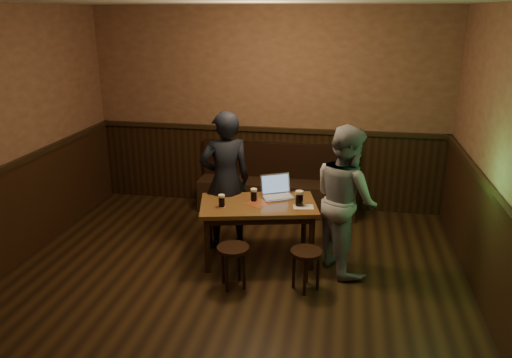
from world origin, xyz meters
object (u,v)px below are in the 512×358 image
object	(u,v)px
stool_left	(233,255)
pint_left	(222,201)
pint_mid	(254,195)
person_grey	(345,199)
pint_right	(299,198)
laptop	(277,191)
stool_right	(306,258)
person_suit	(225,181)
pub_table	(258,211)
bench	(277,190)

from	to	relation	value
stool_left	pint_left	bearing A→B (deg)	116.22
pint_mid	person_grey	bearing A→B (deg)	-4.78
pint_right	laptop	size ratio (longest dim) A/B	0.40
stool_right	pint_mid	xyz separation A→B (m)	(-0.66, 0.63, 0.41)
person_suit	pint_mid	bearing A→B (deg)	123.57
pub_table	person_suit	distance (m)	0.57
pint_left	pint_mid	bearing A→B (deg)	37.44
stool_left	laptop	distance (m)	1.03
pint_right	laptop	distance (m)	0.37
stool_left	pint_left	world-z (taller)	pint_left
pint_right	laptop	bearing A→B (deg)	139.11
pint_left	person_suit	xyz separation A→B (m)	(-0.07, 0.46, 0.07)
stool_right	laptop	xyz separation A→B (m)	(-0.42, 0.83, 0.40)
bench	person_grey	world-z (taller)	person_grey
laptop	pint_left	bearing A→B (deg)	-167.90
bench	pint_left	world-z (taller)	bench
stool_left	pint_mid	xyz separation A→B (m)	(0.08, 0.70, 0.40)
stool_right	person_suit	bearing A→B (deg)	140.59
pint_left	pub_table	bearing A→B (deg)	26.07
person_grey	stool_left	bearing A→B (deg)	89.42
pint_right	person_grey	size ratio (longest dim) A/B	0.11
person_suit	person_grey	size ratio (longest dim) A/B	1.03
person_suit	bench	bearing A→B (deg)	-135.80
pint_mid	person_suit	distance (m)	0.45
stool_left	person_grey	size ratio (longest dim) A/B	0.28
bench	pint_mid	world-z (taller)	bench
stool_left	pint_mid	size ratio (longest dim) A/B	2.99
pub_table	pint_left	size ratio (longest dim) A/B	9.81
pint_left	person_grey	xyz separation A→B (m)	(1.32, 0.15, 0.05)
pint_left	pint_right	distance (m)	0.85
stool_left	person_suit	distance (m)	1.08
pub_table	pint_right	xyz separation A→B (m)	(0.46, 0.01, 0.18)
stool_right	pint_right	size ratio (longest dim) A/B	2.51
pub_table	laptop	size ratio (longest dim) A/B	3.22
pub_table	laptop	world-z (taller)	laptop
pint_mid	pint_right	size ratio (longest dim) A/B	0.86
laptop	person_grey	size ratio (longest dim) A/B	0.27
bench	pub_table	distance (m)	1.54
stool_right	person_grey	world-z (taller)	person_grey
person_suit	person_grey	xyz separation A→B (m)	(1.39, -0.31, -0.02)
bench	pint_right	world-z (taller)	bench
bench	stool_right	world-z (taller)	bench
pint_right	laptop	xyz separation A→B (m)	(-0.28, 0.24, -0.02)
pub_table	stool_left	xyz separation A→B (m)	(-0.14, -0.65, -0.24)
person_grey	person_suit	bearing A→B (deg)	47.49
stool_right	pint_right	world-z (taller)	pint_right
pub_table	person_suit	xyz separation A→B (m)	(-0.44, 0.28, 0.24)
person_suit	person_grey	distance (m)	1.43
pint_left	laptop	xyz separation A→B (m)	(0.55, 0.43, -0.01)
bench	pub_table	size ratio (longest dim) A/B	1.56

